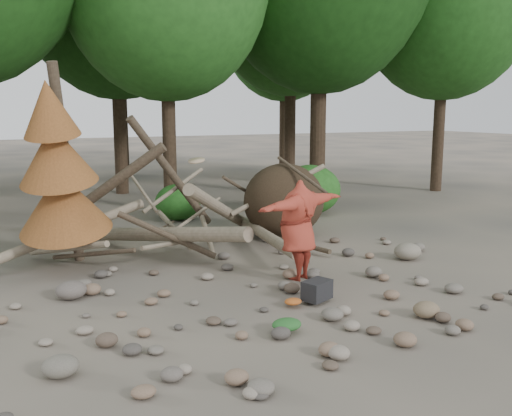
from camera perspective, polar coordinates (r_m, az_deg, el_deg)
name	(u,v)px	position (r m, az deg, el deg)	size (l,w,h in m)	color
ground	(270,299)	(10.41, 1.37, -9.10)	(120.00, 120.00, 0.00)	#514C44
deadfall_pile	(265,204)	(14.74, 0.94, 0.39)	(8.55, 5.24, 3.30)	#332619
dead_conifer	(59,172)	(12.28, -19.13, 3.39)	(2.06, 2.16, 4.35)	#4C3F30
bush_mid	(178,202)	(17.62, -7.81, 0.58)	(1.40, 1.40, 1.12)	#205719
bush_right	(310,189)	(18.57, 5.38, 1.86)	(2.00, 2.00, 1.60)	#286720
frisbee_thrower	(298,230)	(11.08, 4.24, -2.21)	(3.60, 1.50, 2.51)	#9B3123
backpack	(317,293)	(10.23, 6.11, -8.47)	(0.51, 0.34, 0.34)	black
cloth_green	(287,328)	(8.91, 3.09, -11.85)	(0.47, 0.39, 0.18)	#245A24
cloth_orange	(293,304)	(10.00, 3.72, -9.59)	(0.31, 0.25, 0.11)	#A8501C
boulder_front_left	(60,366)	(7.96, -18.98, -14.74)	(0.48, 0.43, 0.29)	#686257
boulder_front_right	(426,310)	(9.91, 16.68, -9.70)	(0.45, 0.40, 0.27)	#7B674D
boulder_mid_right	(408,251)	(13.43, 14.93, -4.21)	(0.63, 0.57, 0.38)	gray
boulder_mid_left	(71,290)	(10.88, -18.00, -7.82)	(0.55, 0.50, 0.33)	#615851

